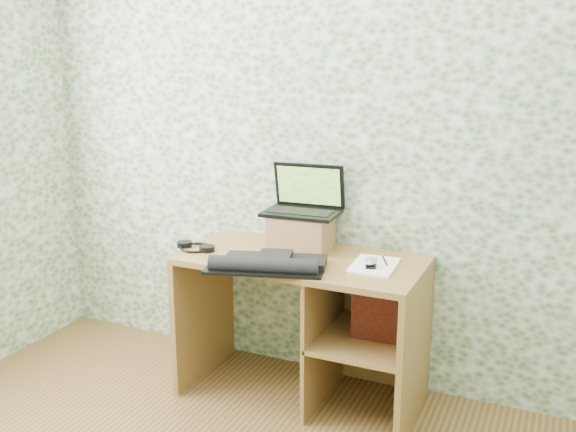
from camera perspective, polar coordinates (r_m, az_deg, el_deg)
The scene contains 10 objects.
wall_back at distance 3.35m, azimuth 3.44°, elevation 6.79°, with size 3.50×3.50×0.00m, color silver.
desk at distance 3.28m, azimuth 2.73°, elevation -8.19°, with size 1.20×0.60×0.75m.
riser at distance 3.32m, azimuth 1.18°, elevation -1.37°, with size 0.30×0.25×0.18m, color #9F6A47.
laptop at distance 3.32m, azimuth 1.47°, elevation 1.28°, with size 0.39×0.29×0.25m.
keyboard at distance 3.02m, azimuth -1.62°, elevation -4.23°, with size 0.56×0.42×0.08m.
headphones at distance 3.36m, azimuth -8.21°, elevation -2.75°, with size 0.23×0.18×0.03m.
notepad at distance 3.08m, azimuth 7.67°, elevation -4.40°, with size 0.20×0.29×0.01m, color white.
mouse at distance 3.04m, azimuth 7.38°, elevation -4.18°, with size 0.06×0.09×0.03m, color #BABABD.
pen at distance 3.12m, azimuth 8.61°, elevation -3.94°, with size 0.01×0.01×0.13m, color black.
red_box at distance 3.14m, azimuth 8.09°, elevation -8.19°, with size 0.26×0.08×0.31m, color maroon.
Camera 1 is at (1.19, -1.36, 1.73)m, focal length 40.00 mm.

